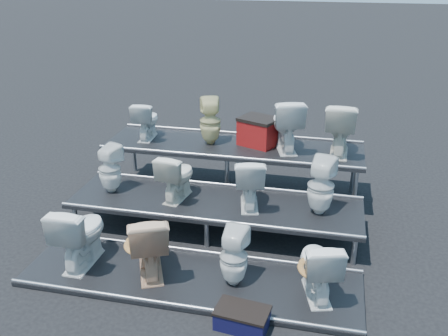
% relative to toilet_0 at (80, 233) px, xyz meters
% --- Properties ---
extents(ground, '(80.00, 80.00, 0.00)m').
position_rel_toilet_0_xyz_m(ground, '(1.44, 1.30, -0.49)').
color(ground, black).
rests_on(ground, ground).
extents(tier_front, '(4.20, 1.20, 0.06)m').
position_rel_toilet_0_xyz_m(tier_front, '(1.44, 0.00, -0.46)').
color(tier_front, black).
rests_on(tier_front, ground).
extents(tier_mid, '(4.20, 1.20, 0.46)m').
position_rel_toilet_0_xyz_m(tier_mid, '(1.44, 1.30, -0.26)').
color(tier_mid, black).
rests_on(tier_mid, ground).
extents(tier_back, '(4.20, 1.20, 0.86)m').
position_rel_toilet_0_xyz_m(tier_back, '(1.44, 2.60, -0.06)').
color(tier_back, black).
rests_on(tier_back, ground).
extents(toilet_0, '(0.49, 0.85, 0.86)m').
position_rel_toilet_0_xyz_m(toilet_0, '(0.00, 0.00, 0.00)').
color(toilet_0, white).
rests_on(toilet_0, tier_front).
extents(toilet_1, '(0.78, 0.96, 0.86)m').
position_rel_toilet_0_xyz_m(toilet_1, '(0.92, 0.00, -0.00)').
color(toilet_1, tan).
rests_on(toilet_1, tier_front).
extents(toilet_2, '(0.37, 0.38, 0.75)m').
position_rel_toilet_0_xyz_m(toilet_2, '(1.99, 0.00, -0.06)').
color(toilet_2, white).
rests_on(toilet_2, tier_front).
extents(toilet_3, '(0.62, 0.85, 0.78)m').
position_rel_toilet_0_xyz_m(toilet_3, '(2.98, 0.00, -0.04)').
color(toilet_3, white).
rests_on(toilet_3, tier_front).
extents(toilet_4, '(0.42, 0.42, 0.73)m').
position_rel_toilet_0_xyz_m(toilet_4, '(-0.16, 1.30, 0.33)').
color(toilet_4, white).
rests_on(toilet_4, tier_mid).
extents(toilet_5, '(0.49, 0.74, 0.70)m').
position_rel_toilet_0_xyz_m(toilet_5, '(0.87, 1.30, 0.32)').
color(toilet_5, silver).
rests_on(toilet_5, tier_mid).
extents(toilet_6, '(0.56, 0.80, 0.75)m').
position_rel_toilet_0_xyz_m(toilet_6, '(1.94, 1.30, 0.34)').
color(toilet_6, white).
rests_on(toilet_6, tier_mid).
extents(toilet_7, '(0.44, 0.44, 0.80)m').
position_rel_toilet_0_xyz_m(toilet_7, '(2.92, 1.30, 0.37)').
color(toilet_7, white).
rests_on(toilet_7, tier_mid).
extents(toilet_8, '(0.39, 0.65, 0.64)m').
position_rel_toilet_0_xyz_m(toilet_8, '(-0.06, 2.60, 0.69)').
color(toilet_8, white).
rests_on(toilet_8, tier_back).
extents(toilet_9, '(0.43, 0.44, 0.77)m').
position_rel_toilet_0_xyz_m(toilet_9, '(1.05, 2.60, 0.75)').
color(toilet_9, beige).
rests_on(toilet_9, tier_back).
extents(toilet_10, '(0.69, 0.93, 0.85)m').
position_rel_toilet_0_xyz_m(toilet_10, '(2.29, 2.60, 0.79)').
color(toilet_10, white).
rests_on(toilet_10, tier_back).
extents(toilet_11, '(0.49, 0.84, 0.84)m').
position_rel_toilet_0_xyz_m(toilet_11, '(3.13, 2.60, 0.79)').
color(toilet_11, silver).
rests_on(toilet_11, tier_back).
extents(red_crate, '(0.71, 0.65, 0.41)m').
position_rel_toilet_0_xyz_m(red_crate, '(1.84, 2.71, 0.58)').
color(red_crate, maroon).
rests_on(red_crate, tier_back).
extents(step_stool, '(0.60, 0.40, 0.20)m').
position_rel_toilet_0_xyz_m(step_stool, '(2.22, -0.68, -0.39)').
color(step_stool, black).
rests_on(step_stool, ground).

